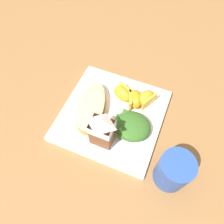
{
  "coord_description": "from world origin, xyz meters",
  "views": [
    {
      "loc": [
        -0.12,
        0.28,
        0.54
      ],
      "look_at": [
        0.0,
        0.0,
        0.03
      ],
      "focal_mm": 34.13,
      "sensor_mm": 36.0,
      "label": 1
    }
  ],
  "objects": [
    {
      "name": "drinking_blue_cup",
      "position": [
        -0.2,
        0.11,
        0.05
      ],
      "size": [
        0.08,
        0.08,
        0.1
      ],
      "primitive_type": "cylinder",
      "color": "#284CA3",
      "rests_on": "ground"
    },
    {
      "name": "orange_wedge_rear",
      "position": [
        -0.01,
        -0.07,
        0.04
      ],
      "size": [
        0.07,
        0.06,
        0.04
      ],
      "color": "orange",
      "rests_on": "white_plate"
    },
    {
      "name": "cheesy_pizza_bread",
      "position": [
        0.06,
        0.01,
        0.03
      ],
      "size": [
        0.12,
        0.18,
        0.04
      ],
      "color": "#A87038",
      "rests_on": "white_plate"
    },
    {
      "name": "orange_wedge_middle",
      "position": [
        -0.05,
        -0.06,
        0.04
      ],
      "size": [
        0.06,
        0.07,
        0.04
      ],
      "color": "orange",
      "rests_on": "white_plate"
    },
    {
      "name": "orange_wedge_front",
      "position": [
        -0.07,
        -0.07,
        0.04
      ],
      "size": [
        0.06,
        0.07,
        0.04
      ],
      "color": "orange",
      "rests_on": "white_plate"
    },
    {
      "name": "white_plate",
      "position": [
        0.0,
        0.0,
        0.01
      ],
      "size": [
        0.28,
        0.28,
        0.02
      ],
      "primitive_type": "cube",
      "color": "white",
      "rests_on": "ground"
    },
    {
      "name": "milk_carton",
      "position": [
        -0.01,
        0.08,
        0.08
      ],
      "size": [
        0.06,
        0.05,
        0.11
      ],
      "color": "brown",
      "rests_on": "white_plate"
    },
    {
      "name": "ground",
      "position": [
        0.0,
        0.0,
        0.0
      ],
      "size": [
        3.0,
        3.0,
        0.0
      ],
      "primitive_type": "plane",
      "color": "olive"
    },
    {
      "name": "green_salad_pile",
      "position": [
        -0.07,
        0.03,
        0.04
      ],
      "size": [
        0.1,
        0.09,
        0.04
      ],
      "color": "#336023",
      "rests_on": "white_plate"
    }
  ]
}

